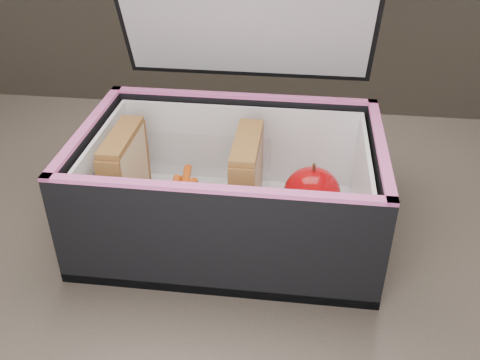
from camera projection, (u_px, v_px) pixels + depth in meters
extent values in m
cube|color=brown|center=(212.00, 272.00, 0.59)|extent=(1.20, 0.80, 0.03)
cube|color=black|center=(246.00, 8.00, 0.63)|extent=(0.32, 0.08, 0.19)
cube|color=#D4B489|center=(119.00, 176.00, 0.61)|extent=(0.01, 0.09, 0.10)
cube|color=#B65E66|center=(126.00, 179.00, 0.61)|extent=(0.01, 0.09, 0.09)
cube|color=#D4B489|center=(133.00, 177.00, 0.61)|extent=(0.01, 0.09, 0.10)
cube|color=brown|center=(121.00, 137.00, 0.58)|extent=(0.03, 0.09, 0.01)
cube|color=#D4B489|center=(239.00, 183.00, 0.59)|extent=(0.01, 0.09, 0.10)
cube|color=#B65E66|center=(247.00, 186.00, 0.59)|extent=(0.01, 0.09, 0.09)
cube|color=#D4B489|center=(254.00, 184.00, 0.59)|extent=(0.01, 0.09, 0.10)
cube|color=brown|center=(247.00, 142.00, 0.56)|extent=(0.03, 0.10, 0.01)
cylinder|color=#D53800|center=(185.00, 214.00, 0.62)|extent=(0.02, 0.08, 0.01)
cylinder|color=#D53800|center=(187.00, 220.00, 0.59)|extent=(0.01, 0.08, 0.01)
cylinder|color=#D53800|center=(185.00, 185.00, 0.63)|extent=(0.02, 0.08, 0.01)
cylinder|color=#D53800|center=(195.00, 203.00, 0.63)|extent=(0.02, 0.08, 0.01)
cylinder|color=#D53800|center=(188.00, 199.00, 0.62)|extent=(0.01, 0.08, 0.01)
cylinder|color=#D53800|center=(172.00, 196.00, 0.61)|extent=(0.02, 0.08, 0.01)
cylinder|color=#D53800|center=(176.00, 215.00, 0.62)|extent=(0.01, 0.08, 0.01)
cylinder|color=#D53800|center=(176.00, 196.00, 0.63)|extent=(0.02, 0.08, 0.01)
cylinder|color=#D53800|center=(188.00, 200.00, 0.60)|extent=(0.02, 0.08, 0.01)
cube|color=white|center=(306.00, 218.00, 0.62)|extent=(0.10, 0.10, 0.01)
ellipsoid|color=#9A0712|center=(312.00, 193.00, 0.60)|extent=(0.08, 0.08, 0.06)
cylinder|color=#4A2B1A|center=(314.00, 168.00, 0.59)|extent=(0.01, 0.01, 0.01)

